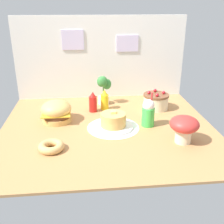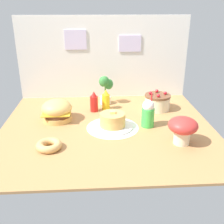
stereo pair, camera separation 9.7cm
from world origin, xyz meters
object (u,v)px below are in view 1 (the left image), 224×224
mushroom_stool (184,127)px  mustard_bottle (105,100)px  donut_pink_glaze (51,146)px  potted_plant (104,89)px  pancake_stack (113,121)px  cream_soda_cup (148,113)px  ketchup_bottle (93,102)px  layer_cake (156,101)px  burger (56,112)px

mushroom_stool → mustard_bottle: bearing=126.4°
mustard_bottle → donut_pink_glaze: bearing=-120.6°
potted_plant → mushroom_stool: size_ratio=1.39×
pancake_stack → mushroom_stool: (54.77, -33.34, 7.83)cm
cream_soda_cup → mushroom_stool: cream_soda_cup is taller
ketchup_bottle → cream_soda_cup: (49.95, -40.54, 2.73)cm
pancake_stack → potted_plant: 64.87cm
pancake_stack → layer_cake: size_ratio=1.36×
donut_pink_glaze → mushroom_stool: size_ratio=0.85×
ketchup_bottle → cream_soda_cup: 64.39cm
burger → pancake_stack: 57.09cm
ketchup_bottle → potted_plant: potted_plant is taller
pancake_stack → potted_plant: size_ratio=1.11×
burger → ketchup_bottle: 41.89cm
pancake_stack → potted_plant: (-3.96, 63.72, 11.47)cm
donut_pink_glaze → layer_cake: bearing=37.0°
burger → cream_soda_cup: (86.05, -19.28, 2.92)cm
layer_cake → cream_soda_cup: cream_soda_cup is taller
potted_plant → donut_pink_glaze: bearing=-116.3°
mushroom_stool → cream_soda_cup: bearing=122.2°
burger → mushroom_stool: (107.89, -53.94, 4.29)cm
pancake_stack → cream_soda_cup: (32.93, 1.32, 6.46)cm
mustard_bottle → pancake_stack: bearing=-84.8°
ketchup_bottle → cream_soda_cup: bearing=-39.1°
cream_soda_cup → potted_plant: 72.67cm
cream_soda_cup → pancake_stack: bearing=-177.7°
mustard_bottle → mushroom_stool: size_ratio=0.91×
ketchup_bottle → donut_pink_glaze: size_ratio=1.08×
cream_soda_cup → mushroom_stool: 40.99cm
burger → cream_soda_cup: cream_soda_cup is taller
pancake_stack → donut_pink_glaze: (-52.93, -35.49, -3.17)cm
donut_pink_glaze → potted_plant: bearing=63.7°
mushroom_stool → ketchup_bottle: bearing=133.7°
layer_cake → potted_plant: bearing=159.4°
burger → layer_cake: (104.29, 22.42, -1.52)cm
potted_plant → mushroom_stool: potted_plant is taller
burger → mushroom_stool: mushroom_stool is taller
cream_soda_cup → mushroom_stool: size_ratio=1.36×
donut_pink_glaze → potted_plant: 111.61cm
burger → ketchup_bottle: bearing=30.5°
layer_cake → donut_pink_glaze: bearing=-143.0°
layer_cake → ketchup_bottle: bearing=-179.0°
ketchup_bottle → mushroom_stool: size_ratio=0.91×
pancake_stack → layer_cake: bearing=40.1°
burger → donut_pink_glaze: (0.19, -56.10, -6.71)cm
pancake_stack → mustard_bottle: size_ratio=1.70×
layer_cake → cream_soda_cup: size_ratio=0.83×
mustard_bottle → mushroom_stool: 99.65cm
layer_cake → mustard_bottle: size_ratio=1.25×
burger → donut_pink_glaze: bearing=-89.8°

